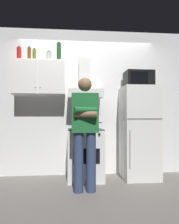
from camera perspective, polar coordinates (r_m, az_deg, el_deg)
name	(u,v)px	position (r m, az deg, el deg)	size (l,w,h in m)	color
ground_plane	(90,184)	(3.55, 0.00, -18.90)	(7.00, 7.00, 0.00)	slate
back_wall_tiled	(87,102)	(3.99, -0.79, 2.70)	(4.80, 0.10, 2.70)	white
upper_cabinet	(39,78)	(3.84, -13.43, 8.90)	(0.90, 0.37, 0.60)	white
stove_oven	(85,154)	(3.68, -1.15, -11.31)	(0.60, 0.62, 0.87)	white
range_hood	(85,87)	(3.79, -1.28, 6.67)	(0.60, 0.44, 0.75)	white
refrigerator	(139,132)	(3.82, 13.26, -5.35)	(0.60, 0.62, 1.60)	white
microwave	(138,79)	(3.89, 13.10, 8.62)	(0.48, 0.37, 0.28)	black
person_standing	(85,129)	(3.02, -1.27, -4.59)	(0.38, 0.33, 1.64)	navy
cooking_pot	(94,125)	(3.52, 1.10, -3.57)	(0.28, 0.18, 0.12)	#B7BABF
bottle_wine_green	(59,52)	(3.89, -8.30, 15.75)	(0.08, 0.08, 0.34)	#19471E
bottle_olive_oil	(34,55)	(3.97, -14.73, 14.61)	(0.06, 0.06, 0.23)	#4C6B19
bottle_canister_steel	(49,57)	(3.95, -10.95, 14.47)	(0.09, 0.09, 0.20)	#B2B5BA
bottle_beer_brown	(29,54)	(3.96, -16.03, 14.82)	(0.06, 0.06, 0.25)	brown
bottle_soda_red	(19,54)	(3.97, -18.56, 14.72)	(0.08, 0.08, 0.24)	red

